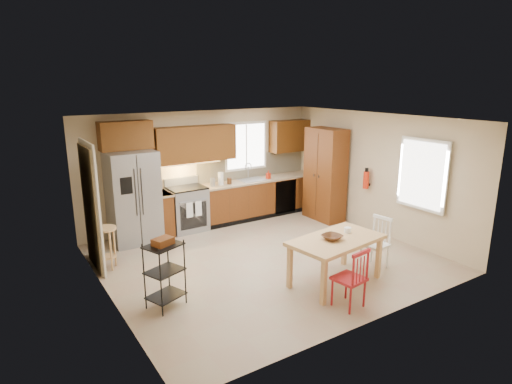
{
  "coord_description": "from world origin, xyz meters",
  "views": [
    {
      "loc": [
        -4.04,
        -5.94,
        3.11
      ],
      "look_at": [
        0.04,
        0.4,
        1.15
      ],
      "focal_mm": 30.0,
      "sensor_mm": 36.0,
      "label": 1
    }
  ],
  "objects": [
    {
      "name": "wall_left",
      "position": [
        -2.75,
        0.0,
        1.25
      ],
      "size": [
        0.02,
        5.0,
        2.5
      ],
      "primitive_type": "cube",
      "color": "#CCB793",
      "rests_on": "ground"
    },
    {
      "name": "dining_table",
      "position": [
        0.39,
        -1.38,
        0.37
      ],
      "size": [
        1.6,
        1.04,
        0.73
      ],
      "primitive_type": null,
      "rotation": [
        0.0,
        0.0,
        0.13
      ],
      "color": "tan",
      "rests_on": "floor"
    },
    {
      "name": "utility_cart",
      "position": [
        -2.14,
        -0.63,
        0.49
      ],
      "size": [
        0.59,
        0.53,
        0.97
      ],
      "primitive_type": null,
      "rotation": [
        0.0,
        0.0,
        0.37
      ],
      "color": "black",
      "rests_on": "floor"
    },
    {
      "name": "base_cabinet_run",
      "position": [
        1.29,
        2.2,
        0.45
      ],
      "size": [
        2.92,
        0.6,
        0.9
      ],
      "primitive_type": "cube",
      "color": "brown",
      "rests_on": "floor"
    },
    {
      "name": "window_back",
      "position": [
        1.1,
        2.48,
        1.65
      ],
      "size": [
        1.12,
        0.04,
        1.12
      ],
      "primitive_type": "cube",
      "color": "white",
      "rests_on": "wall_back"
    },
    {
      "name": "refrigerator",
      "position": [
        -1.7,
        2.12,
        0.91
      ],
      "size": [
        0.92,
        0.75,
        1.82
      ],
      "primitive_type": "cube",
      "color": "gray",
      "rests_on": "floor"
    },
    {
      "name": "undercab_glow",
      "position": [
        -0.55,
        2.3,
        1.43
      ],
      "size": [
        1.6,
        0.3,
        0.01
      ],
      "primitive_type": "cube",
      "color": "#FFBF66",
      "rests_on": "wall_back"
    },
    {
      "name": "sink",
      "position": [
        1.1,
        2.2,
        0.86
      ],
      "size": [
        0.62,
        0.46,
        0.16
      ],
      "primitive_type": "cube",
      "color": "gray",
      "rests_on": "base_cabinet_run"
    },
    {
      "name": "wall_back",
      "position": [
        0.0,
        2.5,
        1.25
      ],
      "size": [
        5.5,
        0.02,
        2.5
      ],
      "primitive_type": "cube",
      "color": "#CCB793",
      "rests_on": "ground"
    },
    {
      "name": "upper_left_block",
      "position": [
        -0.25,
        2.33,
        1.83
      ],
      "size": [
        1.8,
        0.35,
        0.75
      ],
      "primitive_type": "cube",
      "color": "#5C310F",
      "rests_on": "wall_back"
    },
    {
      "name": "base_cabinet_narrow",
      "position": [
        -1.1,
        2.2,
        0.45
      ],
      "size": [
        0.3,
        0.6,
        0.9
      ],
      "primitive_type": "cube",
      "color": "brown",
      "rests_on": "floor"
    },
    {
      "name": "floor",
      "position": [
        0.0,
        0.0,
        0.0
      ],
      "size": [
        5.5,
        5.5,
        0.0
      ],
      "primitive_type": "plane",
      "color": "gray",
      "rests_on": "ground"
    },
    {
      "name": "paper_towel",
      "position": [
        0.25,
        2.15,
        1.04
      ],
      "size": [
        0.12,
        0.12,
        0.28
      ],
      "primitive_type": "cylinder",
      "color": "white",
      "rests_on": "base_cabinet_run"
    },
    {
      "name": "canister_steel",
      "position": [
        0.05,
        2.15,
        0.99
      ],
      "size": [
        0.11,
        0.11,
        0.18
      ],
      "primitive_type": "cylinder",
      "color": "gray",
      "rests_on": "base_cabinet_run"
    },
    {
      "name": "ceiling",
      "position": [
        0.0,
        0.0,
        2.5
      ],
      "size": [
        5.5,
        5.0,
        0.02
      ],
      "primitive_type": "cube",
      "color": "silver",
      "rests_on": "ground"
    },
    {
      "name": "range_stove",
      "position": [
        -0.55,
        2.19,
        0.46
      ],
      "size": [
        0.76,
        0.63,
        0.92
      ],
      "primitive_type": "cube",
      "color": "gray",
      "rests_on": "floor"
    },
    {
      "name": "wall_front",
      "position": [
        0.0,
        -2.5,
        1.25
      ],
      "size": [
        5.5,
        0.02,
        2.5
      ],
      "primitive_type": "cube",
      "color": "#CCB793",
      "rests_on": "ground"
    },
    {
      "name": "wall_right",
      "position": [
        2.75,
        0.0,
        1.25
      ],
      "size": [
        0.02,
        5.0,
        2.5
      ],
      "primitive_type": "cube",
      "color": "#CCB793",
      "rests_on": "ground"
    },
    {
      "name": "bar_stool",
      "position": [
        -2.5,
        1.12,
        0.37
      ],
      "size": [
        0.4,
        0.4,
        0.74
      ],
      "primitive_type": null,
      "rotation": [
        0.0,
        0.0,
        -0.13
      ],
      "color": "tan",
      "rests_on": "floor"
    },
    {
      "name": "chair_red",
      "position": [
        0.04,
        -2.03,
        0.44
      ],
      "size": [
        0.46,
        0.46,
        0.88
      ],
      "primitive_type": null,
      "rotation": [
        0.0,
        0.0,
        0.13
      ],
      "color": "maroon",
      "rests_on": "floor"
    },
    {
      "name": "upper_over_fridge",
      "position": [
        -1.7,
        2.33,
        2.1
      ],
      "size": [
        1.0,
        0.35,
        0.55
      ],
      "primitive_type": "cube",
      "color": "#5C310F",
      "rests_on": "wall_back"
    },
    {
      "name": "backsplash",
      "position": [
        1.29,
        2.48,
        1.18
      ],
      "size": [
        2.92,
        0.03,
        0.55
      ],
      "primitive_type": "cube",
      "color": "beige",
      "rests_on": "wall_back"
    },
    {
      "name": "upper_right_block",
      "position": [
        2.25,
        2.33,
        1.83
      ],
      "size": [
        1.0,
        0.35,
        0.75
      ],
      "primitive_type": "cube",
      "color": "#5C310F",
      "rests_on": "wall_back"
    },
    {
      "name": "soap_bottle",
      "position": [
        1.48,
        2.1,
        1.0
      ],
      "size": [
        0.09,
        0.09,
        0.19
      ],
      "primitive_type": "imported",
      "color": "red",
      "rests_on": "base_cabinet_run"
    },
    {
      "name": "dishwasher",
      "position": [
        1.85,
        1.91,
        0.45
      ],
      "size": [
        0.6,
        0.02,
        0.78
      ],
      "primitive_type": "cube",
      "color": "black",
      "rests_on": "floor"
    },
    {
      "name": "fire_extinguisher",
      "position": [
        2.63,
        0.15,
        1.1
      ],
      "size": [
        0.12,
        0.12,
        0.36
      ],
      "primitive_type": "cylinder",
      "color": "red",
      "rests_on": "wall_right"
    },
    {
      "name": "canister_wood",
      "position": [
        0.45,
        2.12,
        0.97
      ],
      "size": [
        0.1,
        0.1,
        0.14
      ],
      "primitive_type": "cylinder",
      "color": "#513015",
      "rests_on": "base_cabinet_run"
    },
    {
      "name": "table_jar",
      "position": [
        0.71,
        -1.28,
        0.77
      ],
      "size": [
        0.12,
        0.12,
        0.12
      ],
      "primitive_type": "cylinder",
      "rotation": [
        0.0,
        0.0,
        0.13
      ],
      "color": "white",
      "rests_on": "dining_table"
    },
    {
      "name": "chair_white",
      "position": [
        1.34,
        -1.33,
        0.44
      ],
      "size": [
        0.46,
        0.46,
        0.88
      ],
      "primitive_type": null,
      "rotation": [
        0.0,
        0.0,
        1.7
      ],
      "color": "white",
      "rests_on": "floor"
    },
    {
      "name": "window_right",
      "position": [
        2.68,
        -1.15,
        1.45
      ],
      "size": [
        0.04,
        1.02,
        1.32
      ],
      "primitive_type": "cube",
      "color": "white",
      "rests_on": "wall_right"
    },
    {
      "name": "doorway",
      "position": [
        -2.67,
        1.3,
        1.05
      ],
      "size": [
        0.04,
        0.95,
        2.1
      ],
      "primitive_type": "cube",
      "color": "#8C7A59",
      "rests_on": "wall_left"
    },
    {
      "name": "table_bowl",
      "position": [
        0.29,
        -1.38,
        0.74
      ],
      "size": [
        0.34,
        0.34,
        0.07
      ],
      "primitive_type": "imported",
      "rotation": [
        0.0,
        0.0,
        0.13
      ],
      "color": "#513015",
      "rests_on": "dining_table"
    },
    {
      "name": "pantry",
      "position": [
        2.43,
        1.2,
        1.05
      ],
      "size": [
        0.5,
        0.95,
        2.1
      ],
      "primitive_type": "cube",
      "color": "brown",
      "rests_on": "floor"
    }
  ]
}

